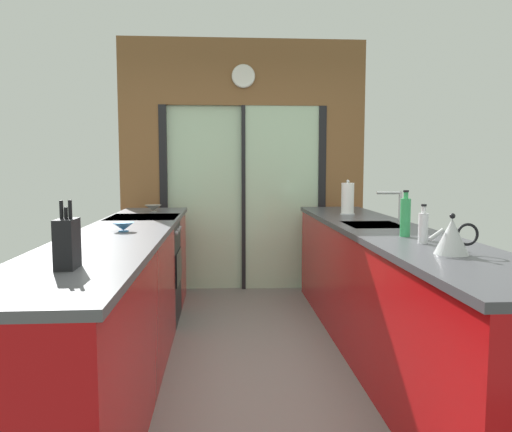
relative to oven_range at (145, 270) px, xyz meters
The scene contains 13 objects.
ground_plane 1.21m from the oven_range, 35.58° to the right, with size 5.04×7.60×0.02m, color slate.
back_wall_unit 1.81m from the oven_range, 51.68° to the left, with size 2.64×0.12×2.70m.
left_counter_run 1.12m from the oven_range, 90.08° to the right, with size 0.62×3.80×0.92m.
right_counter_run 2.05m from the oven_range, 27.56° to the right, with size 0.62×3.80×0.92m.
sink_faucet 2.18m from the oven_range, 19.62° to the right, with size 0.19×0.02×0.25m.
oven_range is the anchor object (origin of this frame).
mixing_bowl_near 1.11m from the oven_range, 88.93° to the right, with size 0.15×0.15×0.06m.
mixing_bowl_far 0.70m from the oven_range, 87.86° to the left, with size 0.16×0.16×0.06m.
knife_block 2.29m from the oven_range, 89.52° to the right, with size 0.08×0.14×0.29m.
kettle 2.74m from the oven_range, 47.78° to the right, with size 0.25×0.17×0.20m.
soap_bottle_near 2.49m from the oven_range, 42.19° to the right, with size 0.05×0.05×0.22m.
soap_bottle_far 2.32m from the oven_range, 36.88° to the right, with size 0.06×0.06×0.29m.
paper_towel_roll 1.90m from the oven_range, ahead, with size 0.13×0.13×0.31m.
Camera 1 is at (-0.24, -3.13, 1.35)m, focal length 35.57 mm.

